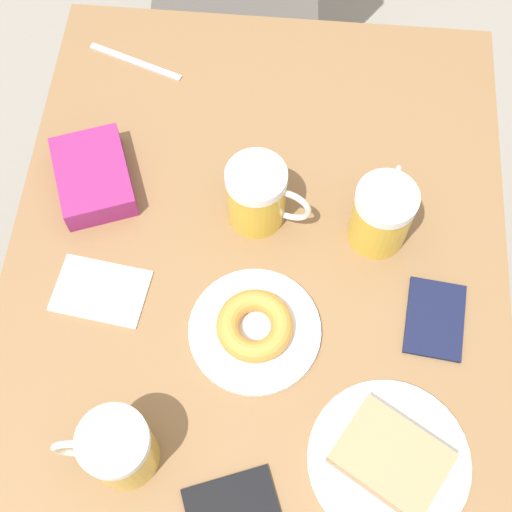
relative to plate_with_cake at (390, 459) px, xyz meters
name	(u,v)px	position (x,y,z in m)	size (l,w,h in m)	color
ground_plane	(256,382)	(-0.21, 0.30, -0.74)	(8.00, 8.00, 0.00)	gray
table	(256,276)	(-0.21, 0.30, -0.08)	(0.81, 1.04, 0.72)	olive
plate_with_cake	(390,459)	(0.00, 0.00, 0.00)	(0.23, 0.23, 0.04)	white
plate_with_donut	(255,328)	(-0.21, 0.18, 0.00)	(0.20, 0.20, 0.04)	white
beer_mug_left	(258,195)	(-0.22, 0.38, 0.05)	(0.14, 0.10, 0.12)	gold
beer_mug_center	(118,449)	(-0.37, -0.03, 0.05)	(0.14, 0.10, 0.12)	gold
beer_mug_right	(382,214)	(-0.02, 0.36, 0.05)	(0.10, 0.14, 0.12)	gold
napkin_folded	(101,291)	(-0.45, 0.22, -0.01)	(0.16, 0.12, 0.00)	white
fork	(135,62)	(-0.47, 0.68, -0.01)	(0.18, 0.07, 0.00)	silver
passport_near_edge	(232,509)	(-0.21, -0.08, -0.01)	(0.15, 0.13, 0.01)	black
passport_far_edge	(435,319)	(0.07, 0.22, -0.01)	(0.10, 0.13, 0.01)	#141938
blue_pouch	(93,177)	(-0.50, 0.42, 0.01)	(0.17, 0.19, 0.05)	#8C2366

